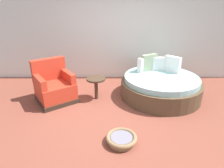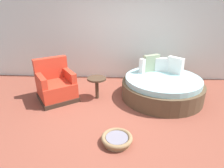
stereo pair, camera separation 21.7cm
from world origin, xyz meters
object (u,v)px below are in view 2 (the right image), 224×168
round_daybed (162,87)px  side_table (97,82)px  red_armchair (56,86)px  pet_basket (117,139)px

round_daybed → side_table: (-1.53, -0.15, 0.16)m
round_daybed → red_armchair: bearing=-175.0°
pet_basket → side_table: bearing=108.5°
round_daybed → side_table: size_ratio=3.63×
round_daybed → pet_basket: round_daybed is taller
side_table → pet_basket: bearing=-71.5°
red_armchair → side_table: 0.96m
red_armchair → side_table: (0.95, 0.07, 0.10)m
pet_basket → side_table: 1.69m
round_daybed → red_armchair: 2.49m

